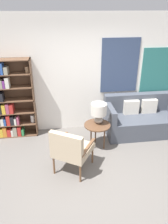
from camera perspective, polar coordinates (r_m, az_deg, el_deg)
The scene contains 7 objects.
ground_plane at distance 4.02m, azimuth 2.75°, elevation -18.13°, with size 14.00×14.00×0.00m, color #66605B.
wall_back at distance 5.10m, azimuth -0.45°, elevation 9.61°, with size 6.40×0.08×2.70m.
bookshelf at distance 5.18m, azimuth -18.90°, elevation 2.21°, with size 0.91×0.30×1.81m.
armchair at distance 3.92m, azimuth -3.55°, elevation -9.47°, with size 0.86×0.87×0.90m.
couch at distance 5.44m, azimuth 14.55°, elevation -1.73°, with size 1.70×0.84×0.90m.
side_table at distance 4.60m, azimuth 3.48°, elevation -3.91°, with size 0.55×0.55×0.56m.
table_lamp at distance 4.51m, azimuth 3.87°, elevation 0.30°, with size 0.33×0.33×0.44m.
Camera 1 is at (-0.58, -2.82, 2.81)m, focal length 35.00 mm.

